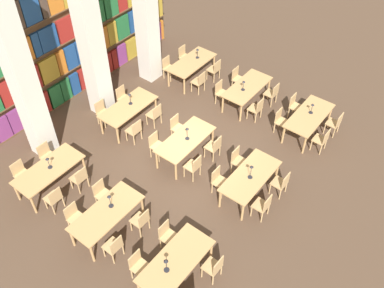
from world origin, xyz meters
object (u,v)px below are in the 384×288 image
object	(u,v)px
desk_lamp_1	(251,169)
reading_table_8	(192,63)
chair_35	(184,56)
chair_1	(139,265)
reading_table_6	(49,171)
chair_24	(54,198)
pillar_right	(145,5)
chair_5	(219,180)
pillar_left	(20,74)
chair_30	(155,114)
pillar_center	(89,36)
desk_lamp_5	(244,84)
reading_table_2	(309,117)
reading_table_5	(247,88)
desk_lamp_3	(110,199)
chair_12	(114,246)
chair_14	(141,220)
desk_lamp_2	(312,107)
chair_33	(169,67)
desk_lamp_4	(187,131)
chair_34	(215,69)
chair_17	(156,145)
chair_18	(214,147)
chair_19	(177,127)
reading_table_0	(176,262)
chair_15	(102,194)
chair_25	(21,174)
chair_2	(214,267)
desk_lamp_8	(197,52)
desk_lamp_7	(130,97)
reading_table_1	(250,177)
desk_lamp_0	(166,263)
chair_28	(135,130)
chair_8	(322,139)
chair_21	(221,92)
chair_26	(80,178)
chair_6	(281,183)
chair_22	(272,93)
chair_7	(238,160)
chair_16	(194,166)
chair_29	(103,112)
reading_table_3	(107,214)
reading_table_7	(128,108)
chair_32	(199,81)
chair_27	(47,155)
chair_9	(281,120)
chair_20	(257,108)
chair_31	(123,97)

from	to	relation	value
desk_lamp_1	reading_table_8	distance (m)	6.05
chair_35	chair_1	bearing A→B (deg)	31.55
reading_table_6	chair_24	xyz separation A→B (m)	(-0.48, -0.75, -0.21)
pillar_right	chair_5	xyz separation A→B (m)	(-3.12, -5.47, -2.52)
pillar_left	chair_30	world-z (taller)	pillar_left
pillar_center	desk_lamp_5	world-z (taller)	pillar_center
reading_table_2	reading_table_5	world-z (taller)	same
desk_lamp_3	chair_30	bearing A→B (deg)	25.32
chair_12	chair_14	xyz separation A→B (m)	(1.02, 0.00, 0.00)
desk_lamp_2	chair_33	size ratio (longest dim) A/B	0.45
desk_lamp_4	chair_34	bearing A→B (deg)	23.91
chair_17	chair_18	world-z (taller)	same
chair_18	chair_19	world-z (taller)	same
chair_14	chair_33	world-z (taller)	same
chair_14	reading_table_0	bearing A→B (deg)	-106.66
chair_15	chair_25	distance (m)	2.62
chair_2	desk_lamp_8	world-z (taller)	desk_lamp_8
chair_25	desk_lamp_7	bearing A→B (deg)	172.00
reading_table_1	chair_17	size ratio (longest dim) A/B	2.34
pillar_left	chair_15	bearing A→B (deg)	-96.91
desk_lamp_0	chair_35	bearing A→B (deg)	35.98
desk_lamp_1	chair_28	bearing A→B (deg)	94.83
desk_lamp_1	chair_8	size ratio (longest dim) A/B	0.57
desk_lamp_4	chair_21	bearing A→B (deg)	13.91
chair_26	chair_28	distance (m)	2.50
reading_table_6	chair_30	bearing A→B (deg)	-8.74
reading_table_2	chair_26	distance (m)	7.60
chair_6	chair_22	xyz separation A→B (m)	(3.51, 2.34, 0.00)
desk_lamp_1	chair_12	world-z (taller)	desk_lamp_1
chair_7	reading_table_0	bearing A→B (deg)	11.05
chair_15	chair_16	world-z (taller)	same
chair_14	chair_24	bearing A→B (deg)	111.12
chair_2	chair_29	size ratio (longest dim) A/B	1.00
reading_table_2	chair_15	size ratio (longest dim) A/B	2.34
chair_12	chair_8	bearing A→B (deg)	-19.75
reading_table_3	reading_table_7	size ratio (longest dim) A/B	1.00
chair_22	chair_32	size ratio (longest dim) A/B	1.00
pillar_right	chair_27	size ratio (longest dim) A/B	6.84
chair_14	chair_33	distance (m)	7.14
chair_9	desk_lamp_3	size ratio (longest dim) A/B	1.89
pillar_left	desk_lamp_5	world-z (taller)	pillar_left
reading_table_8	chair_15	bearing A→B (deg)	-164.65
chair_6	desk_lamp_4	xyz separation A→B (m)	(-0.45, 3.11, 0.61)
chair_5	chair_20	size ratio (longest dim) A/B	1.00
chair_24	reading_table_7	xyz separation A→B (m)	(3.96, 0.88, 0.21)
chair_14	chair_28	bearing A→B (deg)	45.95
chair_25	chair_31	distance (m)	4.45
chair_1	pillar_center	bearing A→B (deg)	-125.99
chair_12	chair_24	distance (m)	2.45
chair_22	chair_33	xyz separation A→B (m)	(-1.04, 3.99, 0.00)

